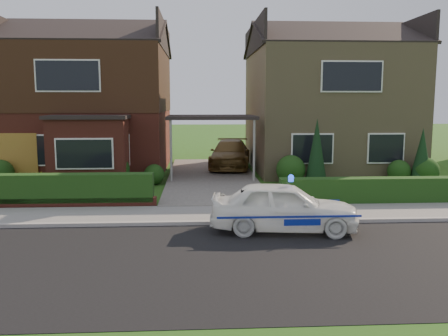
{
  "coord_description": "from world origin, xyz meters",
  "views": [
    {
      "loc": [
        -0.62,
        -9.66,
        3.39
      ],
      "look_at": [
        0.12,
        3.5,
        1.53
      ],
      "focal_mm": 38.0,
      "sensor_mm": 36.0,
      "label": 1
    }
  ],
  "objects": [
    {
      "name": "ground",
      "position": [
        0.0,
        0.0,
        0.0
      ],
      "size": [
        120.0,
        120.0,
        0.0
      ],
      "primitive_type": "plane",
      "color": "#2A4F15",
      "rests_on": "ground"
    },
    {
      "name": "road",
      "position": [
        0.0,
        0.0,
        0.0
      ],
      "size": [
        60.0,
        6.0,
        0.02
      ],
      "primitive_type": "cube",
      "color": "black",
      "rests_on": "ground"
    },
    {
      "name": "kerb",
      "position": [
        0.0,
        3.05,
        0.06
      ],
      "size": [
        60.0,
        0.16,
        0.12
      ],
      "primitive_type": "cube",
      "color": "#9E9993",
      "rests_on": "ground"
    },
    {
      "name": "sidewalk",
      "position": [
        0.0,
        4.1,
        0.05
      ],
      "size": [
        60.0,
        2.0,
        0.1
      ],
      "primitive_type": "cube",
      "color": "slate",
      "rests_on": "ground"
    },
    {
      "name": "driveway",
      "position": [
        0.0,
        11.0,
        0.06
      ],
      "size": [
        3.8,
        12.0,
        0.12
      ],
      "primitive_type": "cube",
      "color": "#666059",
      "rests_on": "ground"
    },
    {
      "name": "house_left",
      "position": [
        -5.78,
        13.9,
        3.81
      ],
      "size": [
        7.5,
        9.53,
        7.25
      ],
      "color": "brown",
      "rests_on": "ground"
    },
    {
      "name": "house_right",
      "position": [
        5.8,
        13.99,
        3.66
      ],
      "size": [
        7.5,
        8.06,
        7.25
      ],
      "color": "#928159",
      "rests_on": "ground"
    },
    {
      "name": "carport_link",
      "position": [
        0.0,
        10.95,
        2.66
      ],
      "size": [
        3.8,
        3.0,
        2.77
      ],
      "color": "black",
      "rests_on": "ground"
    },
    {
      "name": "garage_door",
      "position": [
        -8.25,
        9.96,
        1.05
      ],
      "size": [
        2.2,
        0.1,
        2.1
      ],
      "primitive_type": "cube",
      "color": "brown",
      "rests_on": "ground"
    },
    {
      "name": "dwarf_wall",
      "position": [
        -5.8,
        5.3,
        0.18
      ],
      "size": [
        7.7,
        0.25,
        0.36
      ],
      "primitive_type": "cube",
      "color": "brown",
      "rests_on": "ground"
    },
    {
      "name": "hedge_left",
      "position": [
        -5.8,
        5.45,
        0.0
      ],
      "size": [
        7.5,
        0.55,
        0.9
      ],
      "primitive_type": "cube",
      "color": "#163511",
      "rests_on": "ground"
    },
    {
      "name": "hedge_right",
      "position": [
        5.8,
        5.35,
        0.0
      ],
      "size": [
        7.5,
        0.55,
        0.8
      ],
      "primitive_type": "cube",
      "color": "#163511",
      "rests_on": "ground"
    },
    {
      "name": "shrub_left_far",
      "position": [
        -8.5,
        9.5,
        0.54
      ],
      "size": [
        1.08,
        1.08,
        1.08
      ],
      "primitive_type": "sphere",
      "color": "#163511",
      "rests_on": "ground"
    },
    {
      "name": "shrub_left_mid",
      "position": [
        -4.0,
        9.3,
        0.66
      ],
      "size": [
        1.32,
        1.32,
        1.32
      ],
      "primitive_type": "sphere",
      "color": "#163511",
      "rests_on": "ground"
    },
    {
      "name": "shrub_left_near",
      "position": [
        -2.4,
        9.6,
        0.42
      ],
      "size": [
        0.84,
        0.84,
        0.84
      ],
      "primitive_type": "sphere",
      "color": "#163511",
      "rests_on": "ground"
    },
    {
      "name": "shrub_right_near",
      "position": [
        3.2,
        9.4,
        0.6
      ],
      "size": [
        1.2,
        1.2,
        1.2
      ],
      "primitive_type": "sphere",
      "color": "#163511",
      "rests_on": "ground"
    },
    {
      "name": "shrub_right_mid",
      "position": [
        7.8,
        9.5,
        0.48
      ],
      "size": [
        0.96,
        0.96,
        0.96
      ],
      "primitive_type": "sphere",
      "color": "#163511",
      "rests_on": "ground"
    },
    {
      "name": "shrub_right_far",
      "position": [
        8.8,
        9.2,
        0.54
      ],
      "size": [
        1.08,
        1.08,
        1.08
      ],
      "primitive_type": "sphere",
      "color": "#163511",
      "rests_on": "ground"
    },
    {
      "name": "conifer_a",
      "position": [
        4.2,
        9.2,
        1.3
      ],
      "size": [
        0.9,
        0.9,
        2.6
      ],
      "primitive_type": "cone",
      "color": "black",
      "rests_on": "ground"
    },
    {
      "name": "conifer_b",
      "position": [
        8.6,
        9.2,
        1.1
      ],
      "size": [
        0.9,
        0.9,
        2.2
      ],
      "primitive_type": "cone",
      "color": "black",
      "rests_on": "ground"
    },
    {
      "name": "police_car",
      "position": [
        1.61,
        2.31,
        0.65
      ],
      "size": [
        3.51,
        3.97,
        1.46
      ],
      "rotation": [
        0.0,
        0.0,
        1.45
      ],
      "color": "white",
      "rests_on": "ground"
    },
    {
      "name": "driveway_car",
      "position": [
        1.0,
        13.56,
        0.79
      ],
      "size": [
        2.45,
        4.82,
        1.34
      ],
      "primitive_type": "imported",
      "rotation": [
        0.0,
        0.0,
        -0.13
      ],
      "color": "brown",
      "rests_on": "driveway"
    },
    {
      "name": "potted_plant_a",
      "position": [
        -5.39,
        6.0,
        0.41
      ],
      "size": [
        0.49,
        0.4,
        0.81
      ],
      "primitive_type": "imported",
      "rotation": [
        0.0,
        0.0,
        -0.31
      ],
      "color": "gray",
      "rests_on": "ground"
    },
    {
      "name": "potted_plant_b",
      "position": [
        -6.46,
        7.67,
        0.42
      ],
      "size": [
        0.59,
        0.55,
        0.85
      ],
      "primitive_type": "imported",
      "rotation": [
        0.0,
        0.0,
        1.11
      ],
      "color": "gray",
      "rests_on": "ground"
    },
    {
      "name": "potted_plant_c",
      "position": [
        -2.52,
        6.0,
        0.34
      ],
      "size": [
        0.4,
        0.4,
        0.68
      ],
      "primitive_type": "imported",
      "rotation": [
        0.0,
        0.0,
        1.51
      ],
      "color": "gray",
      "rests_on": "ground"
    }
  ]
}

